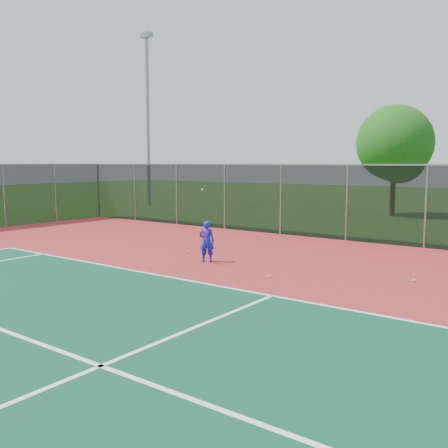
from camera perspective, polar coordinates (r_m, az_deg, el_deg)
The scene contains 12 objects.
ground at distance 10.72m, azimuth -12.48°, elevation -9.88°, with size 120.00×120.00×0.00m, color #285618.
court_apron at distance 12.06m, azimuth -5.24°, elevation -7.79°, with size 30.00×20.00×0.02m, color maroon.
court_green at distance 7.28m, azimuth -23.52°, elevation -18.42°, with size 22.00×13.00×0.01m, color #0F4A30.
court_lines at distance 8.12m, azimuth -13.24°, elevation -15.25°, with size 22.10×13.05×0.00m.
fence_back at distance 20.30m, azimuth 13.85°, elevation 2.49°, with size 30.00×0.06×3.03m.
tennis_player at distance 15.49m, azimuth -1.98°, elevation -1.98°, with size 0.59×0.66×2.28m.
practice_ball_0 at distance 21.87m, azimuth -2.29°, elevation -0.99°, with size 0.07×0.07×0.07m, color #CDDE19.
practice_ball_2 at distance 17.09m, azimuth -4.24°, elevation -3.24°, with size 0.07×0.07×0.07m, color #CDDE19.
practice_ball_3 at distance 13.91m, azimuth 20.90°, elevation -6.05°, with size 0.07×0.07×0.07m, color #CDDE19.
practice_ball_4 at distance 13.49m, azimuth 5.17°, elevation -6.01°, with size 0.07×0.07×0.07m, color #CDDE19.
floodlight_nw at distance 37.20m, azimuth -8.71°, elevation 12.78°, with size 0.90×0.40×12.25m.
tree_back_left at distance 30.82m, azimuth 19.05°, elevation 8.38°, with size 4.39×4.39×6.45m.
Camera 1 is at (7.79, -6.69, 3.07)m, focal length 40.00 mm.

